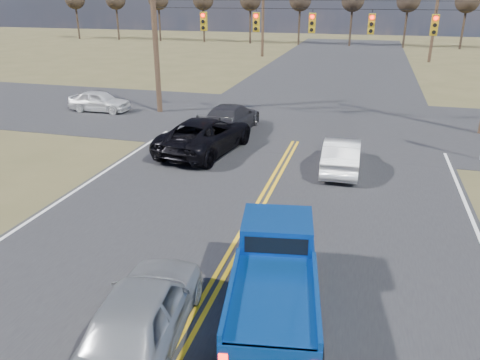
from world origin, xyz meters
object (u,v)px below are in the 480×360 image
(silver_suv, at_px, (143,311))
(white_car_queue, at_px, (342,154))
(pickup_truck, at_px, (275,279))
(cross_car_west, at_px, (100,101))
(dgrey_car_queue, at_px, (230,118))
(black_suv, at_px, (206,135))

(silver_suv, distance_m, white_car_queue, 11.82)
(pickup_truck, bearing_deg, white_car_queue, 76.18)
(pickup_truck, xyz_separation_m, cross_car_west, (-14.18, 16.30, -0.26))
(cross_car_west, bearing_deg, dgrey_car_queue, -104.92)
(silver_suv, xyz_separation_m, white_car_queue, (3.19, 11.39, -0.06))
(pickup_truck, distance_m, white_car_queue, 9.82)
(white_car_queue, distance_m, cross_car_west, 16.32)
(white_car_queue, bearing_deg, silver_suv, 73.05)
(silver_suv, bearing_deg, pickup_truck, -153.05)
(white_car_queue, bearing_deg, pickup_truck, 84.16)
(black_suv, bearing_deg, dgrey_car_queue, -83.93)
(pickup_truck, relative_size, black_suv, 0.90)
(black_suv, distance_m, dgrey_car_queue, 3.34)
(pickup_truck, xyz_separation_m, silver_suv, (-2.41, -1.60, -0.16))
(cross_car_west, bearing_deg, black_suv, -123.09)
(black_suv, bearing_deg, cross_car_west, -23.58)
(black_suv, height_order, white_car_queue, black_suv)
(pickup_truck, bearing_deg, dgrey_car_queue, 101.03)
(pickup_truck, relative_size, cross_car_west, 1.37)
(pickup_truck, height_order, black_suv, pickup_truck)
(dgrey_car_queue, bearing_deg, white_car_queue, 146.00)
(silver_suv, distance_m, black_suv, 12.57)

